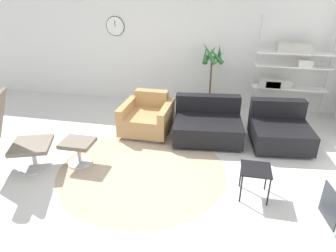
# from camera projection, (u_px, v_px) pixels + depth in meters

# --- Properties ---
(ground_plane) EXTENTS (12.00, 12.00, 0.00)m
(ground_plane) POSITION_uv_depth(u_px,v_px,m) (142.00, 166.00, 4.46)
(ground_plane) COLOR silver
(wall_back) EXTENTS (12.00, 0.09, 2.80)m
(wall_back) POSITION_uv_depth(u_px,v_px,m) (176.00, 39.00, 6.29)
(wall_back) COLOR silver
(wall_back) RESTS_ON ground_plane
(round_rug) EXTENTS (2.43, 2.43, 0.01)m
(round_rug) POSITION_uv_depth(u_px,v_px,m) (142.00, 170.00, 4.36)
(round_rug) COLOR tan
(round_rug) RESTS_ON ground_plane
(lounge_chair) EXTENTS (1.01, 0.80, 1.26)m
(lounge_chair) POSITION_uv_depth(u_px,v_px,m) (4.00, 124.00, 4.08)
(lounge_chair) COLOR #BCBCC1
(lounge_chair) RESTS_ON ground_plane
(ottoman) EXTENTS (0.45, 0.39, 0.38)m
(ottoman) POSITION_uv_depth(u_px,v_px,m) (78.00, 147.00, 4.40)
(ottoman) COLOR #BCBCC1
(ottoman) RESTS_ON ground_plane
(armchair_red) EXTENTS (0.86, 0.90, 0.68)m
(armchair_red) POSITION_uv_depth(u_px,v_px,m) (148.00, 118.00, 5.41)
(armchair_red) COLOR silver
(armchair_red) RESTS_ON ground_plane
(couch_low) EXTENTS (1.23, 1.05, 0.68)m
(couch_low) POSITION_uv_depth(u_px,v_px,m) (207.00, 125.00, 5.18)
(couch_low) COLOR black
(couch_low) RESTS_ON ground_plane
(couch_second) EXTENTS (1.01, 1.02, 0.68)m
(couch_second) POSITION_uv_depth(u_px,v_px,m) (279.00, 131.00, 4.97)
(couch_second) COLOR black
(couch_second) RESTS_ON ground_plane
(side_table) EXTENTS (0.36, 0.36, 0.41)m
(side_table) POSITION_uv_depth(u_px,v_px,m) (256.00, 172.00, 3.68)
(side_table) COLOR black
(side_table) RESTS_ON ground_plane
(potted_plant) EXTENTS (0.50, 0.52, 1.48)m
(potted_plant) POSITION_uv_depth(u_px,v_px,m) (211.00, 81.00, 6.03)
(potted_plant) COLOR #333338
(potted_plant) RESTS_ON ground_plane
(shelf_unit) EXTENTS (1.40, 0.28, 1.95)m
(shelf_unit) POSITION_uv_depth(u_px,v_px,m) (288.00, 68.00, 5.73)
(shelf_unit) COLOR #BCBCC1
(shelf_unit) RESTS_ON ground_plane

